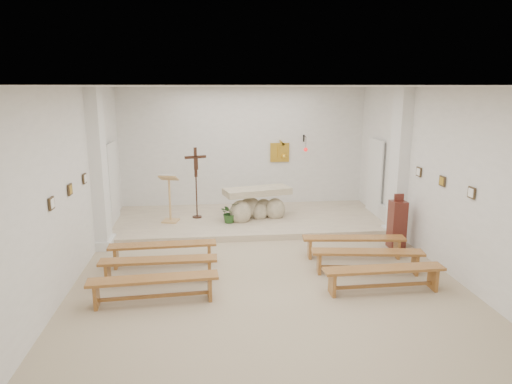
{
  "coord_description": "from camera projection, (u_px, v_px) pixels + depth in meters",
  "views": [
    {
      "loc": [
        -1.03,
        -7.99,
        3.49
      ],
      "look_at": [
        -0.0,
        1.6,
        1.27
      ],
      "focal_mm": 32.0,
      "sensor_mm": 36.0,
      "label": 1
    }
  ],
  "objects": [
    {
      "name": "bench_left_second",
      "position": [
        159.0,
        265.0,
        8.29
      ],
      "size": [
        2.12,
        0.34,
        0.45
      ],
      "rotation": [
        0.0,
        0.0,
        -0.0
      ],
      "color": "#AB6F31",
      "rests_on": "ground"
    },
    {
      "name": "gold_wall_relief",
      "position": [
        280.0,
        152.0,
        13.17
      ],
      "size": [
        0.55,
        0.04,
        0.55
      ],
      "primitive_type": "cube",
      "color": "gold",
      "rests_on": "wall_back"
    },
    {
      "name": "wall_right",
      "position": [
        449.0,
        182.0,
        8.6
      ],
      "size": [
        0.02,
        10.0,
        3.5
      ],
      "primitive_type": "cube",
      "color": "white",
      "rests_on": "ground"
    },
    {
      "name": "station_frame_left_rear",
      "position": [
        85.0,
        179.0,
        9.04
      ],
      "size": [
        0.03,
        0.2,
        0.2
      ],
      "primitive_type": "cube",
      "color": "#40301C",
      "rests_on": "wall_left"
    },
    {
      "name": "station_frame_right_rear",
      "position": [
        419.0,
        172.0,
        9.77
      ],
      "size": [
        0.03,
        0.2,
        0.2
      ],
      "primitive_type": "cube",
      "color": "#40301C",
      "rests_on": "wall_right"
    },
    {
      "name": "altar",
      "position": [
        256.0,
        206.0,
        11.84
      ],
      "size": [
        1.82,
        1.07,
        0.88
      ],
      "rotation": [
        0.0,
        0.0,
        0.25
      ],
      "color": "beige",
      "rests_on": "sanctuary_platform"
    },
    {
      "name": "bench_right_third",
      "position": [
        384.0,
        274.0,
        7.89
      ],
      "size": [
        2.12,
        0.37,
        0.45
      ],
      "rotation": [
        0.0,
        0.0,
        0.01
      ],
      "color": "#AB6F31",
      "rests_on": "ground"
    },
    {
      "name": "sanctuary_platform",
      "position": [
        248.0,
        220.0,
        12.0
      ],
      "size": [
        6.98,
        3.0,
        0.15
      ],
      "primitive_type": "cube",
      "color": "beige",
      "rests_on": "ground"
    },
    {
      "name": "pilaster_right",
      "position": [
        399.0,
        164.0,
        10.52
      ],
      "size": [
        0.26,
        0.55,
        3.5
      ],
      "primitive_type": "cube",
      "color": "white",
      "rests_on": "ground"
    },
    {
      "name": "ground",
      "position": [
        265.0,
        276.0,
        8.63
      ],
      "size": [
        7.0,
        10.0,
        0.0
      ],
      "primitive_type": "cube",
      "color": "tan",
      "rests_on": "ground"
    },
    {
      "name": "bench_left_front",
      "position": [
        163.0,
        249.0,
        9.1
      ],
      "size": [
        2.13,
        0.41,
        0.45
      ],
      "rotation": [
        0.0,
        0.0,
        0.03
      ],
      "color": "#AB6F31",
      "rests_on": "ground"
    },
    {
      "name": "wall_back",
      "position": [
        243.0,
        149.0,
        13.07
      ],
      "size": [
        7.0,
        0.02,
        3.5
      ],
      "primitive_type": "cube",
      "color": "white",
      "rests_on": "ground"
    },
    {
      "name": "donation_pedestal",
      "position": [
        397.0,
        224.0,
        10.06
      ],
      "size": [
        0.34,
        0.34,
        1.23
      ],
      "rotation": [
        0.0,
        0.0,
        0.05
      ],
      "color": "#562218",
      "rests_on": "ground"
    },
    {
      "name": "radiator_left",
      "position": [
        108.0,
        226.0,
        10.83
      ],
      "size": [
        0.1,
        0.85,
        0.52
      ],
      "primitive_type": "cube",
      "color": "silver",
      "rests_on": "ground"
    },
    {
      "name": "radiator_right",
      "position": [
        386.0,
        217.0,
        11.54
      ],
      "size": [
        0.1,
        0.85,
        0.52
      ],
      "primitive_type": "cube",
      "color": "silver",
      "rests_on": "ground"
    },
    {
      "name": "station_frame_left_front",
      "position": [
        52.0,
        203.0,
        7.11
      ],
      "size": [
        0.03,
        0.2,
        0.2
      ],
      "primitive_type": "cube",
      "color": "#40301C",
      "rests_on": "wall_left"
    },
    {
      "name": "potted_plant",
      "position": [
        229.0,
        213.0,
        11.48
      ],
      "size": [
        0.62,
        0.6,
        0.52
      ],
      "primitive_type": "imported",
      "rotation": [
        0.0,
        0.0,
        0.64
      ],
      "color": "#264E1F",
      "rests_on": "sanctuary_platform"
    },
    {
      "name": "station_frame_right_front",
      "position": [
        472.0,
        193.0,
        7.83
      ],
      "size": [
        0.03,
        0.2,
        0.2
      ],
      "primitive_type": "cube",
      "color": "#40301C",
      "rests_on": "wall_right"
    },
    {
      "name": "lectern",
      "position": [
        170.0,
        198.0,
        11.45
      ],
      "size": [
        0.51,
        0.46,
        1.26
      ],
      "rotation": [
        0.0,
        0.0,
        -0.22
      ],
      "color": "tan",
      "rests_on": "sanctuary_platform"
    },
    {
      "name": "station_frame_left_mid",
      "position": [
        70.0,
        189.0,
        8.08
      ],
      "size": [
        0.03,
        0.2,
        0.2
      ],
      "primitive_type": "cube",
      "color": "#40301C",
      "rests_on": "wall_left"
    },
    {
      "name": "bench_left_third",
      "position": [
        154.0,
        284.0,
        7.49
      ],
      "size": [
        2.14,
        0.47,
        0.45
      ],
      "rotation": [
        0.0,
        0.0,
        0.06
      ],
      "color": "#AB6F31",
      "rests_on": "ground"
    },
    {
      "name": "wall_left",
      "position": [
        65.0,
        190.0,
        7.87
      ],
      "size": [
        0.02,
        10.0,
        3.5
      ],
      "primitive_type": "cube",
      "color": "white",
      "rests_on": "ground"
    },
    {
      "name": "station_frame_right_mid",
      "position": [
        442.0,
        181.0,
        8.8
      ],
      "size": [
        0.03,
        0.2,
        0.2
      ],
      "primitive_type": "cube",
      "color": "#40301C",
      "rests_on": "wall_right"
    },
    {
      "name": "bench_right_front",
      "position": [
        354.0,
        242.0,
        9.51
      ],
      "size": [
        2.14,
        0.56,
        0.45
      ],
      "rotation": [
        0.0,
        0.0,
        -0.11
      ],
      "color": "#AB6F31",
      "rests_on": "ground"
    },
    {
      "name": "crucifix_stand",
      "position": [
        196.0,
        178.0,
        11.74
      ],
      "size": [
        0.55,
        0.24,
        1.85
      ],
      "rotation": [
        0.0,
        0.0,
        0.29
      ],
      "color": "#321810",
      "rests_on": "sanctuary_platform"
    },
    {
      "name": "ceiling",
      "position": [
        266.0,
        87.0,
        7.85
      ],
      "size": [
        7.0,
        10.0,
        0.02
      ],
      "primitive_type": "cube",
      "color": "silver",
      "rests_on": "wall_back"
    },
    {
      "name": "sanctuary_lamp",
      "position": [
        305.0,
        148.0,
        12.97
      ],
      "size": [
        0.11,
        0.36,
        0.44
      ],
      "color": "black",
      "rests_on": "wall_back"
    },
    {
      "name": "pilaster_left",
      "position": [
        99.0,
        170.0,
        9.82
      ],
      "size": [
        0.26,
        0.55,
        3.5
      ],
      "primitive_type": "cube",
      "color": "white",
      "rests_on": "ground"
    },
    {
      "name": "bench_right_second",
      "position": [
        367.0,
        256.0,
        8.7
      ],
      "size": [
        2.14,
        0.62,
        0.45
      ],
      "rotation": [
        0.0,
        0.0,
        -0.14
      ],
      "color": "#AB6F31",
      "rests_on": "ground"
    }
  ]
}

